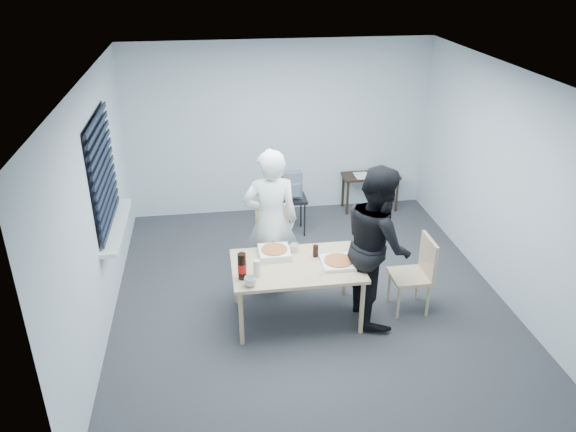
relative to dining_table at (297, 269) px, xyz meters
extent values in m
plane|color=#2B2A2F|center=(0.21, 0.40, -0.62)|extent=(5.00, 5.00, 0.00)
plane|color=white|center=(0.21, 0.40, 1.98)|extent=(5.00, 5.00, 0.00)
plane|color=silver|center=(0.21, 2.90, 0.68)|extent=(4.50, 0.00, 4.50)
plane|color=silver|center=(0.21, -2.10, 0.68)|extent=(4.50, 0.00, 4.50)
plane|color=silver|center=(-2.04, 0.40, 0.68)|extent=(0.00, 5.00, 5.00)
plane|color=silver|center=(2.46, 0.40, 0.68)|extent=(0.00, 5.00, 5.00)
plane|color=black|center=(-2.03, 0.80, 0.93)|extent=(0.00, 1.30, 1.30)
cube|color=black|center=(-2.00, 0.80, 0.93)|extent=(0.04, 1.30, 1.25)
cube|color=silver|center=(-1.95, 0.80, 0.27)|extent=(0.18, 1.42, 0.05)
cube|color=tan|center=(0.00, 0.00, 0.04)|extent=(1.39, 0.88, 0.04)
cylinder|color=tan|center=(-0.64, -0.38, -0.30)|extent=(0.05, 0.05, 0.64)
cylinder|color=tan|center=(-0.64, 0.38, -0.30)|extent=(0.05, 0.05, 0.64)
cylinder|color=tan|center=(0.64, -0.38, -0.30)|extent=(0.05, 0.05, 0.64)
cylinder|color=tan|center=(0.64, 0.38, -0.30)|extent=(0.05, 0.05, 0.64)
cube|color=tan|center=(-0.13, 0.93, -0.19)|extent=(0.42, 0.42, 0.04)
cube|color=tan|center=(-0.13, 1.12, 0.05)|extent=(0.42, 0.04, 0.44)
cylinder|color=tan|center=(-0.30, 0.76, -0.41)|extent=(0.03, 0.03, 0.41)
cylinder|color=tan|center=(-0.30, 1.10, -0.41)|extent=(0.03, 0.03, 0.41)
cylinder|color=tan|center=(0.04, 0.76, -0.41)|extent=(0.03, 0.03, 0.41)
cylinder|color=tan|center=(0.04, 1.10, -0.41)|extent=(0.03, 0.03, 0.41)
cube|color=tan|center=(1.28, -0.03, -0.19)|extent=(0.42, 0.42, 0.04)
cube|color=tan|center=(1.47, -0.03, 0.05)|extent=(0.04, 0.42, 0.44)
cylinder|color=tan|center=(1.11, -0.20, -0.41)|extent=(0.03, 0.03, 0.41)
cylinder|color=tan|center=(1.11, 0.14, -0.41)|extent=(0.03, 0.03, 0.41)
cylinder|color=tan|center=(1.45, -0.20, -0.41)|extent=(0.03, 0.03, 0.41)
cylinder|color=tan|center=(1.45, 0.14, -0.41)|extent=(0.03, 0.03, 0.41)
imported|color=white|center=(-0.20, 0.65, 0.27)|extent=(0.65, 0.42, 1.77)
imported|color=black|center=(0.86, -0.05, 0.27)|extent=(0.47, 0.86, 1.77)
cube|color=#2E1F15|center=(1.59, 2.68, -0.06)|extent=(0.87, 0.38, 0.04)
cylinder|color=#2E1F15|center=(1.20, 2.53, -0.35)|extent=(0.04, 0.04, 0.54)
cylinder|color=#2E1F15|center=(1.20, 2.83, -0.35)|extent=(0.04, 0.04, 0.54)
cylinder|color=#2E1F15|center=(1.99, 2.53, -0.35)|extent=(0.04, 0.04, 0.54)
cylinder|color=#2E1F15|center=(1.99, 2.83, -0.35)|extent=(0.04, 0.04, 0.54)
cube|color=black|center=(0.27, 2.06, -0.09)|extent=(0.40, 0.40, 0.04)
cylinder|color=black|center=(0.11, 1.91, -0.37)|extent=(0.04, 0.04, 0.50)
cylinder|color=black|center=(0.11, 2.22, -0.37)|extent=(0.04, 0.04, 0.50)
cylinder|color=black|center=(0.42, 1.91, -0.37)|extent=(0.04, 0.04, 0.50)
cylinder|color=black|center=(0.42, 2.22, -0.37)|extent=(0.04, 0.04, 0.50)
cube|color=slate|center=(0.27, 2.06, 0.12)|extent=(0.27, 0.15, 0.38)
cube|color=slate|center=(0.27, 1.96, 0.08)|extent=(0.20, 0.05, 0.18)
cube|color=white|center=(-0.21, 0.23, 0.08)|extent=(0.34, 0.34, 0.04)
cube|color=white|center=(-0.21, 0.23, 0.11)|extent=(0.34, 0.34, 0.04)
cylinder|color=#CC7F38|center=(-0.21, 0.23, 0.14)|extent=(0.29, 0.29, 0.01)
cube|color=white|center=(0.44, -0.05, 0.08)|extent=(0.36, 0.36, 0.04)
cylinder|color=#CC7F38|center=(0.44, -0.05, 0.10)|extent=(0.30, 0.30, 0.01)
imported|color=silver|center=(-0.53, -0.34, 0.11)|extent=(0.17, 0.17, 0.10)
imported|color=silver|center=(0.02, 0.28, 0.11)|extent=(0.10, 0.10, 0.09)
cylinder|color=black|center=(0.23, 0.14, 0.13)|extent=(0.08, 0.08, 0.13)
cylinder|color=black|center=(-0.60, -0.19, 0.21)|extent=(0.09, 0.09, 0.29)
cylinder|color=red|center=(-0.60, -0.19, 0.19)|extent=(0.09, 0.09, 0.10)
cylinder|color=silver|center=(-0.44, -0.15, 0.15)|extent=(0.08, 0.08, 0.18)
torus|color=red|center=(0.22, -0.24, 0.06)|extent=(0.06, 0.06, 0.00)
cube|color=white|center=(1.44, 2.65, -0.04)|extent=(0.30, 0.35, 0.00)
cube|color=black|center=(1.81, 2.72, -0.01)|extent=(0.16, 0.13, 0.07)
camera|label=1|loc=(-0.85, -5.12, 3.13)|focal=35.00mm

